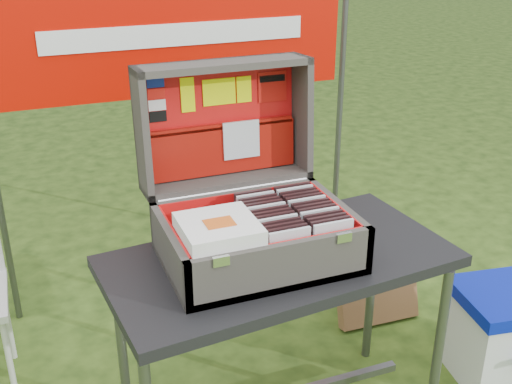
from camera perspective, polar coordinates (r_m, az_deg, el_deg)
name	(u,v)px	position (r m, az deg, el deg)	size (l,w,h in m)	color
table	(278,344)	(2.39, 1.99, -13.38)	(1.17, 0.59, 0.73)	black
table_top	(280,261)	(2.20, 2.12, -6.16)	(1.17, 0.59, 0.04)	black
table_leg_fr	(438,353)	(2.47, 15.88, -13.63)	(0.04, 0.04, 0.69)	#59595B
table_leg_bl	(122,344)	(2.47, -11.86, -13.10)	(0.04, 0.04, 0.69)	#59595B
table_leg_br	(371,288)	(2.78, 10.20, -8.39)	(0.04, 0.04, 0.69)	#59595B
suitcase	(251,171)	(2.08, -0.46, 1.92)	(0.62, 0.60, 0.60)	#464441
suitcase_base_bottom	(257,257)	(2.16, 0.13, -5.76)	(0.62, 0.44, 0.02)	#464441
suitcase_base_wall_front	(283,268)	(1.96, 2.38, -6.78)	(0.62, 0.02, 0.17)	#464441
suitcase_base_wall_back	(236,212)	(2.30, -1.76, -1.82)	(0.62, 0.02, 0.17)	#464441
suitcase_base_wall_left	(170,254)	(2.05, -7.67, -5.48)	(0.02, 0.44, 0.17)	#464441
suitcase_base_wall_right	(337,223)	(2.24, 7.25, -2.77)	(0.02, 0.44, 0.17)	#464441
suitcase_liner_floor	(257,253)	(2.15, 0.13, -5.41)	(0.57, 0.39, 0.01)	red
suitcase_latch_left	(221,261)	(1.85, -3.13, -6.15)	(0.05, 0.01, 0.03)	silver
suitcase_latch_right	(344,237)	(1.99, 7.83, -4.02)	(0.05, 0.01, 0.03)	silver
suitcase_hinge	(235,190)	(2.27, -1.89, 0.18)	(0.02, 0.02, 0.56)	silver
suitcase_lid_back	(219,120)	(2.35, -3.34, 6.42)	(0.62, 0.44, 0.02)	#464441
suitcase_lid_rim_far	(222,65)	(2.24, -3.00, 11.22)	(0.62, 0.02, 0.17)	#464441
suitcase_lid_rim_near	(227,180)	(2.34, -2.58, 1.10)	(0.62, 0.02, 0.17)	#464441
suitcase_lid_rim_left	(142,134)	(2.21, -10.12, 5.10)	(0.02, 0.44, 0.17)	#464441
suitcase_lid_rim_right	(301,115)	(2.39, 4.02, 6.83)	(0.02, 0.44, 0.17)	#464441
suitcase_lid_liner	(220,121)	(2.34, -3.22, 6.34)	(0.57, 0.39, 0.01)	red
suitcase_liner_wall_front	(281,262)	(1.96, 2.21, -6.26)	(0.57, 0.01, 0.14)	red
suitcase_liner_wall_back	(238,211)	(2.28, -1.64, -1.70)	(0.57, 0.01, 0.14)	red
suitcase_liner_wall_left	(174,250)	(2.05, -7.27, -5.11)	(0.01, 0.39, 0.14)	red
suitcase_liner_wall_right	(334,221)	(2.23, 6.92, -2.56)	(0.01, 0.39, 0.14)	red
suitcase_lid_pocket	(223,149)	(2.35, -2.97, 3.80)	(0.55, 0.18, 0.03)	#931109
suitcase_pocket_edge	(222,126)	(2.32, -3.01, 5.85)	(0.54, 0.02, 0.02)	#931109
suitcase_pocket_cd	(241,140)	(2.34, -1.32, 4.67)	(0.14, 0.14, 0.01)	silver
lid_sticker_cc_a	(155,82)	(2.24, -8.94, 9.62)	(0.06, 0.04, 0.00)	#1933B2
lid_sticker_cc_b	(156,94)	(2.25, -8.86, 8.62)	(0.06, 0.04, 0.00)	red
lid_sticker_cc_c	(157,105)	(2.26, -8.78, 7.63)	(0.06, 0.04, 0.00)	white
lid_sticker_cc_d	(158,117)	(2.26, -8.70, 6.64)	(0.06, 0.04, 0.00)	black
lid_card_neon_tall	(188,95)	(2.28, -6.10, 8.57)	(0.05, 0.12, 0.00)	#DBED04
lid_card_neon_main	(219,92)	(2.31, -3.29, 8.88)	(0.12, 0.09, 0.00)	#DBED04
lid_card_neon_small	(244,89)	(2.34, -1.08, 9.11)	(0.06, 0.09, 0.00)	#DBED04
lid_sticker_band	(272,87)	(2.38, 1.46, 9.36)	(0.11, 0.11, 0.00)	red
lid_sticker_band_bar	(272,78)	(2.37, 1.45, 10.07)	(0.10, 0.02, 0.00)	black
cd_left_0	(289,253)	(1.99, 2.99, -5.41)	(0.14, 0.01, 0.16)	silver
cd_left_1	(286,249)	(2.01, 2.71, -5.10)	(0.14, 0.01, 0.16)	black
cd_left_2	(283,246)	(2.03, 2.43, -4.79)	(0.14, 0.01, 0.16)	black
cd_left_3	(280,242)	(2.04, 2.16, -4.49)	(0.14, 0.01, 0.16)	black
cd_left_4	(277,239)	(2.06, 1.89, -4.19)	(0.14, 0.01, 0.16)	silver
cd_left_5	(274,236)	(2.08, 1.63, -3.89)	(0.14, 0.01, 0.16)	black
cd_left_6	(271,232)	(2.10, 1.37, -3.61)	(0.14, 0.01, 0.16)	black
cd_left_7	(269,229)	(2.12, 1.12, -3.33)	(0.14, 0.01, 0.16)	black
cd_left_8	(266,226)	(2.14, 0.88, -3.05)	(0.14, 0.01, 0.16)	silver
cd_left_9	(263,223)	(2.16, 0.63, -2.78)	(0.14, 0.01, 0.16)	black
cd_left_10	(260,220)	(2.18, 0.40, -2.51)	(0.14, 0.01, 0.16)	black
cd_left_11	(258,217)	(2.20, 0.16, -2.25)	(0.14, 0.01, 0.16)	black
cd_left_12	(255,214)	(2.22, -0.06, -1.99)	(0.14, 0.01, 0.16)	silver
cd_left_13	(253,211)	(2.25, -0.29, -1.74)	(0.14, 0.01, 0.16)	black
cd_right_0	(333,244)	(2.05, 6.82, -4.64)	(0.14, 0.01, 0.16)	silver
cd_right_1	(329,241)	(2.06, 6.51, -4.34)	(0.14, 0.01, 0.16)	black
cd_right_2	(326,238)	(2.08, 6.21, -4.05)	(0.14, 0.01, 0.16)	black
cd_right_3	(322,234)	(2.10, 5.90, -3.76)	(0.14, 0.01, 0.16)	black
cd_right_4	(319,231)	(2.12, 5.61, -3.48)	(0.14, 0.01, 0.16)	silver
cd_right_5	(316,228)	(2.14, 5.32, -3.20)	(0.14, 0.01, 0.16)	black
cd_right_6	(312,225)	(2.16, 5.04, -2.93)	(0.14, 0.01, 0.16)	black
cd_right_7	(309,222)	(2.18, 4.76, -2.66)	(0.14, 0.01, 0.16)	black
cd_right_8	(306,219)	(2.20, 4.48, -2.40)	(0.14, 0.01, 0.16)	silver
cd_right_9	(303,216)	(2.22, 4.21, -2.14)	(0.14, 0.01, 0.16)	black
cd_right_10	(300,213)	(2.24, 3.95, -1.89)	(0.14, 0.01, 0.16)	black
cd_right_11	(297,210)	(2.26, 3.69, -1.64)	(0.14, 0.01, 0.16)	black
cd_right_12	(294,208)	(2.28, 3.44, -1.39)	(0.14, 0.01, 0.16)	silver
cd_right_13	(292,205)	(2.30, 3.19, -1.15)	(0.14, 0.01, 0.16)	black
songbook_0	(219,234)	(1.97, -3.34, -3.75)	(0.23, 0.23, 0.01)	white
songbook_1	(219,233)	(1.97, -3.34, -3.62)	(0.23, 0.23, 0.01)	white
songbook_2	(219,231)	(1.96, -3.34, -3.49)	(0.23, 0.23, 0.01)	white
songbook_3	(219,230)	(1.96, -3.35, -3.36)	(0.23, 0.23, 0.01)	white
songbook_4	(219,228)	(1.96, -3.35, -3.23)	(0.23, 0.23, 0.01)	white
songbook_5	(219,227)	(1.96, -3.35, -3.10)	(0.23, 0.23, 0.01)	white
songbook_6	(218,225)	(1.95, -3.36, -2.97)	(0.23, 0.23, 0.01)	white
songbook_7	(218,224)	(1.95, -3.36, -2.84)	(0.23, 0.23, 0.01)	white
songbook_8	(218,222)	(1.95, -3.36, -2.71)	(0.23, 0.23, 0.01)	white
songbook_graphic	(219,223)	(1.94, -3.27, -2.73)	(0.09, 0.07, 0.00)	#D85919
cooler	(510,333)	(2.92, 21.67, -11.54)	(0.46, 0.35, 0.41)	white
cooler_body	(509,338)	(2.93, 21.58, -11.99)	(0.44, 0.33, 0.35)	white
chair_leg_fr	(10,362)	(2.73, -21.04, -13.95)	(0.02, 0.02, 0.42)	silver
chair_leg_br	(7,317)	(2.99, -21.25, -10.34)	(0.02, 0.02, 0.42)	silver
cardboard_box	(376,279)	(3.11, 10.62, -7.64)	(0.40, 0.06, 0.42)	#8C5C3C
banner_post_right	(340,111)	(3.38, 7.45, 7.15)	(0.03, 0.03, 1.70)	#59595B
banner	(177,34)	(2.96, -7.04, 13.74)	(1.60, 0.01, 0.55)	#B90C01
banner_text	(178,35)	(2.95, -6.98, 13.71)	(1.20, 0.00, 0.10)	white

